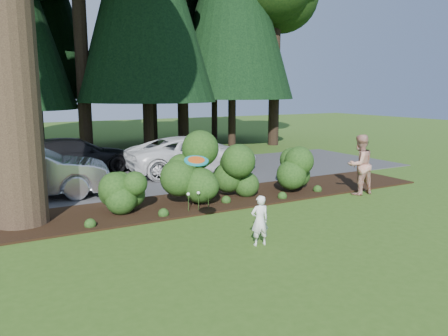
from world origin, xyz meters
name	(u,v)px	position (x,y,z in m)	size (l,w,h in m)	color
ground	(256,235)	(0.00, 0.00, 0.00)	(80.00, 80.00, 0.00)	#355618
mulch_bed	(195,202)	(0.00, 3.25, 0.03)	(16.00, 2.50, 0.05)	black
driveway	(147,178)	(0.00, 7.50, 0.01)	(22.00, 6.00, 0.03)	#38383A
shrub_row	(220,174)	(0.77, 3.14, 0.81)	(6.53, 1.60, 1.61)	#193811
lily_cluster	(198,194)	(-0.30, 2.40, 0.50)	(0.69, 0.09, 0.57)	#193811
car_silver_wagon	(26,172)	(-4.25, 6.12, 0.84)	(1.71, 4.91, 1.62)	#ACACB1
car_white_suv	(193,155)	(1.93, 7.51, 0.75)	(2.39, 5.19, 1.44)	white
car_dark_suv	(75,155)	(-2.16, 9.80, 0.72)	(1.92, 4.73, 1.37)	black
child	(260,220)	(-0.30, -0.60, 0.55)	(0.40, 0.26, 1.09)	white
adult	(360,165)	(5.02, 1.76, 0.95)	(0.92, 0.72, 1.90)	#A33015
frisbee	(196,161)	(-1.63, -0.31, 1.89)	(0.49, 0.47, 0.17)	teal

